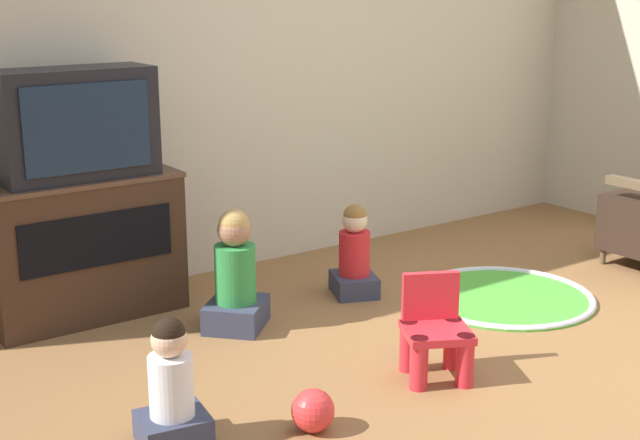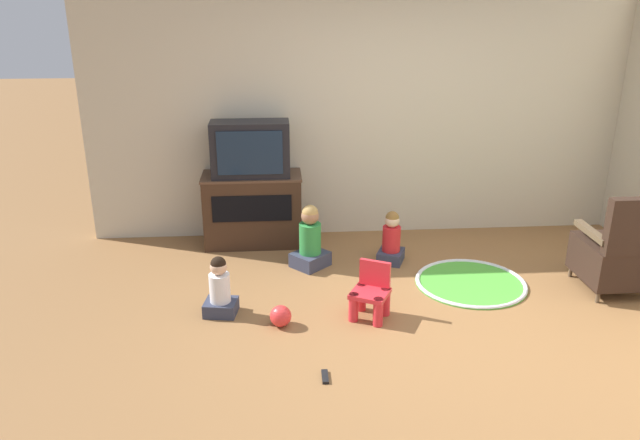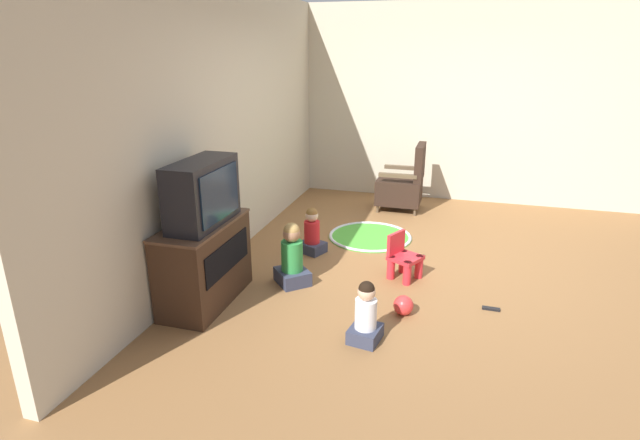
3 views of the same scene
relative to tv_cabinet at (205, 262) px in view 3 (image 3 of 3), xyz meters
name	(u,v)px [view 3 (image 3 of 3)]	position (x,y,z in m)	size (l,w,h in m)	color
ground_plane	(433,267)	(1.32, -1.91, -0.38)	(30.00, 30.00, 0.00)	olive
wall_back	(225,126)	(1.16, 0.31, 1.00)	(5.68, 0.12, 2.77)	beige
wall_right	(480,105)	(3.94, -2.27, 1.00)	(0.12, 5.28, 2.77)	beige
tv_cabinet	(205,262)	(0.00, 0.00, 0.00)	(1.00, 0.46, 0.74)	#382316
television	(203,193)	(0.00, -0.04, 0.63)	(0.77, 0.33, 0.55)	black
black_armchair	(403,185)	(3.18, -1.33, -0.03)	(0.56, 0.61, 0.93)	brown
yellow_kid_chair	(403,260)	(0.98, -1.63, -0.20)	(0.38, 0.37, 0.45)	red
play_mat	(370,236)	(1.98, -1.11, -0.37)	(1.00, 1.00, 0.04)	green
child_watching_left	(312,233)	(1.34, -0.58, -0.16)	(0.31, 0.33, 0.52)	#33384C
child_watching_center	(366,315)	(-0.23, -1.49, -0.16)	(0.29, 0.26, 0.51)	#33384C
child_watching_right	(292,258)	(0.55, -0.62, -0.12)	(0.42, 0.42, 0.62)	#33384C
toy_ball	(403,305)	(0.25, -1.73, -0.30)	(0.17, 0.17, 0.17)	red
remote_control	(491,309)	(0.54, -2.46, -0.37)	(0.05, 0.15, 0.02)	black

